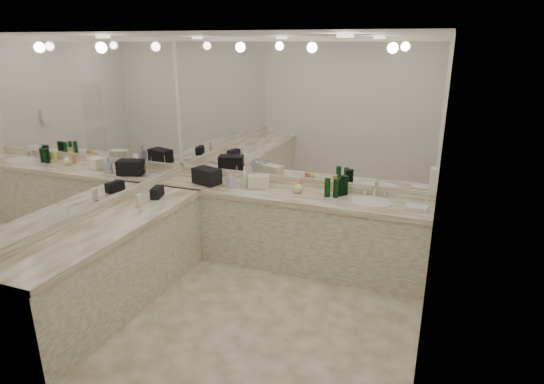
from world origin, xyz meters
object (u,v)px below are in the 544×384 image
at_px(black_toiletry_bag, 207,176).
at_px(soap_bottle_c, 298,186).
at_px(sink, 371,202).
at_px(cream_cosmetic_case, 259,182).
at_px(hand_towel, 416,208).
at_px(soap_bottle_b, 230,179).
at_px(wall_phone, 433,181).
at_px(soap_bottle_a, 245,176).

height_order(black_toiletry_bag, soap_bottle_c, black_toiletry_bag).
relative_size(sink, cream_cosmetic_case, 1.80).
relative_size(sink, black_toiletry_bag, 1.36).
xyz_separation_m(cream_cosmetic_case, soap_bottle_c, (0.49, -0.02, 0.00)).
xyz_separation_m(hand_towel, soap_bottle_b, (-2.12, -0.02, 0.09)).
relative_size(cream_cosmetic_case, soap_bottle_c, 1.64).
relative_size(sink, soap_bottle_c, 2.96).
distance_m(sink, hand_towel, 0.48).
height_order(black_toiletry_bag, hand_towel, black_toiletry_bag).
relative_size(wall_phone, soap_bottle_b, 1.14).
relative_size(black_toiletry_bag, hand_towel, 1.45).
xyz_separation_m(black_toiletry_bag, soap_bottle_c, (1.14, 0.07, -0.02)).
relative_size(cream_cosmetic_case, hand_towel, 1.09).
bearing_deg(black_toiletry_bag, soap_bottle_b, -5.87).
bearing_deg(hand_towel, soap_bottle_a, 176.75).
distance_m(wall_phone, soap_bottle_b, 2.31).
xyz_separation_m(black_toiletry_bag, cream_cosmetic_case, (0.64, 0.09, -0.02)).
height_order(black_toiletry_bag, soap_bottle_b, soap_bottle_b).
height_order(cream_cosmetic_case, soap_bottle_a, soap_bottle_a).
height_order(black_toiletry_bag, soap_bottle_a, soap_bottle_a).
bearing_deg(soap_bottle_a, cream_cosmetic_case, -1.84).
height_order(soap_bottle_b, soap_bottle_c, soap_bottle_b).
relative_size(soap_bottle_a, soap_bottle_c, 1.56).
xyz_separation_m(soap_bottle_a, soap_bottle_c, (0.68, -0.03, -0.04)).
bearing_deg(cream_cosmetic_case, sink, -21.33).
relative_size(wall_phone, soap_bottle_a, 1.03).
bearing_deg(black_toiletry_bag, cream_cosmetic_case, 8.15).
xyz_separation_m(hand_towel, soap_bottle_a, (-1.99, 0.11, 0.10)).
xyz_separation_m(wall_phone, cream_cosmetic_case, (-1.94, 0.54, -0.38)).
relative_size(cream_cosmetic_case, soap_bottle_b, 1.16).
distance_m(soap_bottle_a, soap_bottle_c, 0.68).
height_order(sink, soap_bottle_a, soap_bottle_a).
distance_m(sink, cream_cosmetic_case, 1.34).
xyz_separation_m(sink, soap_bottle_b, (-1.64, -0.08, 0.11)).
relative_size(soap_bottle_a, soap_bottle_b, 1.11).
bearing_deg(sink, black_toiletry_bag, -178.58).
relative_size(soap_bottle_b, soap_bottle_c, 1.41).
bearing_deg(soap_bottle_a, soap_bottle_c, -2.31).
bearing_deg(cream_cosmetic_case, wall_phone, -35.11).
height_order(hand_towel, soap_bottle_a, soap_bottle_a).
height_order(hand_towel, soap_bottle_c, soap_bottle_c).
height_order(hand_towel, soap_bottle_b, soap_bottle_b).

